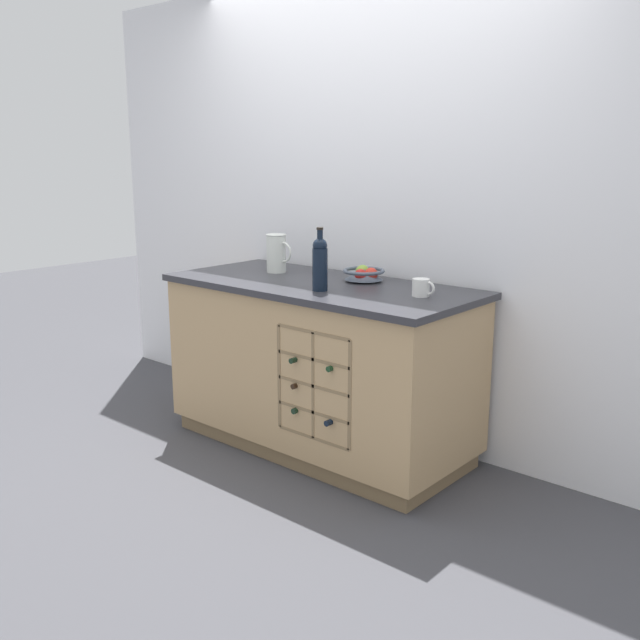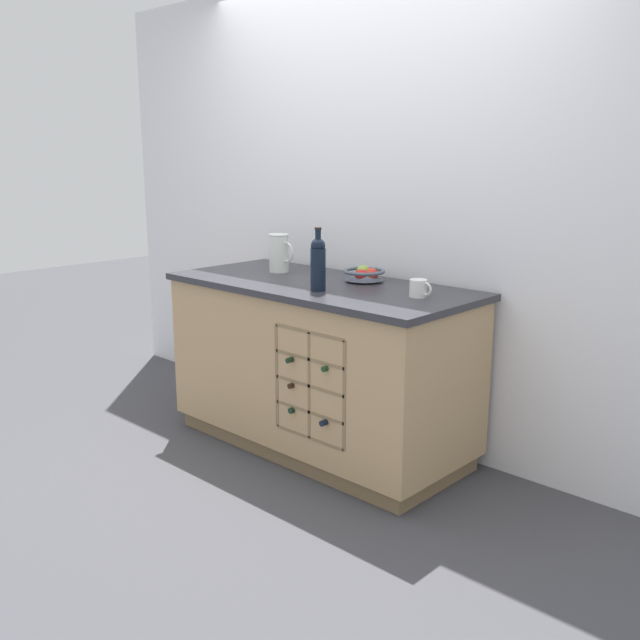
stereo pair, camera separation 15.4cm
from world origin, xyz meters
name	(u,v)px [view 1 (the left image)]	position (x,y,z in m)	size (l,w,h in m)	color
ground_plane	(320,445)	(0.00, 0.00, 0.00)	(14.00, 14.00, 0.00)	#424247
back_wall	(370,208)	(0.00, 0.43, 1.27)	(4.40, 0.06, 2.55)	white
kitchen_island	(320,365)	(0.00, 0.00, 0.46)	(1.69, 0.77, 0.91)	olive
fruit_bowl	(364,274)	(0.15, 0.18, 0.96)	(0.22, 0.22, 0.08)	#4C5666
white_pitcher	(277,253)	(-0.40, 0.09, 1.03)	(0.17, 0.12, 0.22)	silver
ceramic_mug	(422,288)	(0.60, 0.04, 0.96)	(0.12, 0.08, 0.08)	white
standing_wine_bottle	(320,263)	(0.14, -0.17, 1.05)	(0.08, 0.08, 0.31)	black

